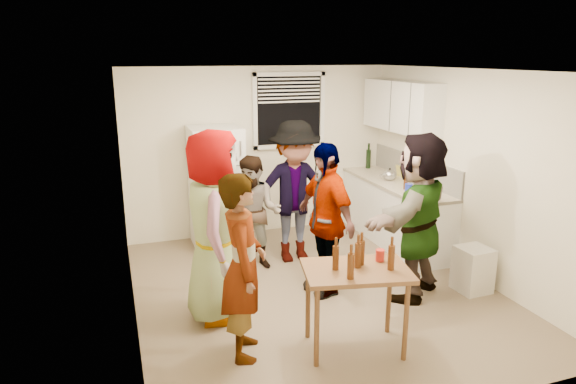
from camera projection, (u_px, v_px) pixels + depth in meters
name	position (u px, v px, depth m)	size (l,w,h in m)	color
room	(315.00, 291.00, 5.96)	(4.00, 4.50, 2.50)	white
window	(289.00, 110.00, 7.64)	(1.12, 0.10, 1.06)	white
refrigerator	(216.00, 187.00, 7.22)	(0.70, 0.70, 1.70)	white
counter_lower	(394.00, 213.00, 7.43)	(0.60, 2.20, 0.86)	white
countertop	(396.00, 183.00, 7.32)	(0.64, 2.22, 0.04)	beige
backsplash	(414.00, 168.00, 7.35)	(0.03, 2.20, 0.36)	#B5B1A6
upper_cabinets	(401.00, 106.00, 7.26)	(0.34, 1.60, 0.70)	white
kettle	(389.00, 180.00, 7.40)	(0.23, 0.20, 0.20)	silver
paper_towel	(408.00, 188.00, 7.00)	(0.12, 0.12, 0.26)	white
wine_bottle	(368.00, 168.00, 8.20)	(0.08, 0.08, 0.30)	black
beer_bottle_counter	(405.00, 189.00, 6.91)	(0.05, 0.05, 0.21)	#47230C
blue_cup	(408.00, 193.00, 6.70)	(0.10, 0.10, 0.13)	#1C2CB2
picture_frame	(400.00, 171.00, 7.60)	(0.02, 0.20, 0.17)	#C6B84F
trash_bin	(473.00, 270.00, 5.91)	(0.36, 0.36, 0.52)	beige
serving_table	(354.00, 348.00, 4.81)	(0.95, 0.63, 0.80)	brown
beer_bottle_table	(335.00, 269.00, 4.59)	(0.06, 0.06, 0.22)	#47230C
red_cup	(380.00, 261.00, 4.78)	(0.08, 0.08, 0.11)	#AA2117
guest_grey	(218.00, 315.00, 5.41)	(0.96, 1.97, 0.63)	gray
guest_stripe	(245.00, 352.00, 4.74)	(0.62, 1.70, 0.41)	#141933
guest_back_left	(255.00, 266.00, 6.65)	(0.71, 1.45, 0.55)	brown
guest_back_right	(294.00, 259.00, 6.90)	(1.20, 1.86, 0.69)	#3E3E43
guest_black	(324.00, 290.00, 5.98)	(1.02, 1.74, 0.43)	black
guest_orange	(413.00, 293.00, 5.90)	(1.73, 1.87, 0.55)	#D46950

